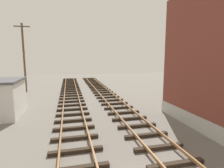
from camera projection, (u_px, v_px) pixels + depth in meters
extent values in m
cube|color=#2D2319|center=(176.00, 164.00, 7.20)|extent=(2.50, 0.24, 0.18)
cube|color=#2D2319|center=(159.00, 148.00, 8.55)|extent=(2.50, 0.24, 0.18)
cube|color=#2D2319|center=(146.00, 135.00, 9.90)|extent=(2.50, 0.24, 0.18)
cube|color=#2D2319|center=(137.00, 126.00, 11.24)|extent=(2.50, 0.24, 0.18)
cube|color=#2D2319|center=(130.00, 119.00, 12.59)|extent=(2.50, 0.24, 0.18)
cube|color=#2D2319|center=(124.00, 113.00, 13.94)|extent=(2.50, 0.24, 0.18)
cube|color=#2D2319|center=(119.00, 108.00, 15.28)|extent=(2.50, 0.24, 0.18)
cube|color=#2D2319|center=(115.00, 104.00, 16.63)|extent=(2.50, 0.24, 0.18)
cube|color=#2D2319|center=(111.00, 100.00, 17.98)|extent=(2.50, 0.24, 0.18)
cube|color=#2D2319|center=(108.00, 97.00, 19.32)|extent=(2.50, 0.24, 0.18)
cube|color=#2D2319|center=(105.00, 95.00, 20.67)|extent=(2.50, 0.24, 0.18)
cube|color=#2D2319|center=(103.00, 92.00, 22.02)|extent=(2.50, 0.24, 0.18)
cube|color=#2D2319|center=(101.00, 90.00, 23.36)|extent=(2.50, 0.24, 0.18)
cube|color=#2D2319|center=(99.00, 89.00, 24.71)|extent=(2.50, 0.24, 0.18)
cube|color=#2D2319|center=(98.00, 87.00, 26.06)|extent=(2.50, 0.24, 0.18)
cube|color=#2D2319|center=(96.00, 86.00, 27.41)|extent=(2.50, 0.24, 0.18)
cube|color=#2D2319|center=(95.00, 84.00, 28.75)|extent=(2.50, 0.24, 0.18)
cube|color=#2D2319|center=(94.00, 83.00, 30.10)|extent=(2.50, 0.24, 0.18)
cube|color=#2D2319|center=(93.00, 82.00, 31.45)|extent=(2.50, 0.24, 0.18)
cube|color=#2D2319|center=(92.00, 81.00, 32.79)|extent=(2.50, 0.24, 0.18)
cube|color=#2D2319|center=(91.00, 80.00, 34.14)|extent=(2.50, 0.24, 0.18)
cube|color=#2D2319|center=(90.00, 79.00, 35.49)|extent=(2.50, 0.24, 0.18)
cube|color=#2D2319|center=(89.00, 78.00, 36.83)|extent=(2.50, 0.24, 0.18)
cube|color=#2D2319|center=(76.00, 151.00, 8.23)|extent=(2.50, 0.24, 0.18)
cube|color=#2D2319|center=(75.00, 138.00, 9.55)|extent=(2.50, 0.24, 0.18)
cube|color=#2D2319|center=(74.00, 128.00, 10.87)|extent=(2.50, 0.24, 0.18)
cube|color=#2D2319|center=(73.00, 121.00, 12.19)|extent=(2.50, 0.24, 0.18)
cube|color=#2D2319|center=(73.00, 114.00, 13.51)|extent=(2.50, 0.24, 0.18)
cube|color=#2D2319|center=(72.00, 109.00, 14.83)|extent=(2.50, 0.24, 0.18)
cube|color=#2D2319|center=(72.00, 105.00, 16.15)|extent=(2.50, 0.24, 0.18)
cube|color=#2D2319|center=(72.00, 102.00, 17.47)|extent=(2.50, 0.24, 0.18)
cube|color=#2D2319|center=(71.00, 98.00, 18.79)|extent=(2.50, 0.24, 0.18)
cube|color=#2D2319|center=(71.00, 96.00, 20.10)|extent=(2.50, 0.24, 0.18)
cube|color=#2D2319|center=(71.00, 93.00, 21.42)|extent=(2.50, 0.24, 0.18)
cube|color=#2D2319|center=(71.00, 91.00, 22.74)|extent=(2.50, 0.24, 0.18)
cube|color=#2D2319|center=(71.00, 89.00, 24.06)|extent=(2.50, 0.24, 0.18)
cube|color=#2D2319|center=(70.00, 88.00, 25.38)|extent=(2.50, 0.24, 0.18)
cube|color=#2D2319|center=(70.00, 86.00, 26.70)|extent=(2.50, 0.24, 0.18)
cube|color=#2D2319|center=(70.00, 85.00, 28.02)|extent=(2.50, 0.24, 0.18)
cube|color=#2D2319|center=(70.00, 84.00, 29.34)|extent=(2.50, 0.24, 0.18)
cube|color=#2D2319|center=(70.00, 83.00, 30.66)|extent=(2.50, 0.24, 0.18)
cube|color=#2D2319|center=(70.00, 81.00, 31.98)|extent=(2.50, 0.24, 0.18)
cube|color=#2D2319|center=(70.00, 81.00, 33.30)|extent=(2.50, 0.24, 0.18)
cube|color=#2D2319|center=(70.00, 80.00, 34.62)|extent=(2.50, 0.24, 0.18)
cube|color=#2D2319|center=(70.00, 79.00, 35.94)|extent=(2.50, 0.24, 0.18)
cube|color=silver|center=(0.00, 99.00, 13.22)|extent=(2.80, 3.60, 2.60)
cylinder|color=brown|center=(24.00, 58.00, 22.21)|extent=(0.24, 0.24, 8.48)
cube|color=#4C3D2D|center=(22.00, 26.00, 21.64)|extent=(1.80, 0.12, 0.12)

